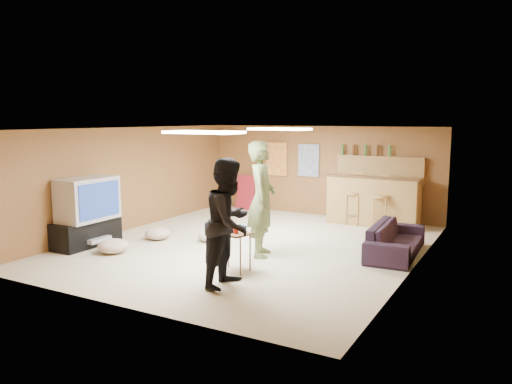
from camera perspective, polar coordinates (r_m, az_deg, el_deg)
The scene contains 32 objects.
ground at distance 9.50m, azimuth -0.58°, elevation -6.13°, with size 7.00×7.00×0.00m, color #B9AE8D.
ceiling at distance 9.20m, azimuth -0.61°, elevation 7.25°, with size 6.00×7.00×0.02m, color silver.
wall_back at distance 12.43m, azimuth 7.36°, elevation 2.41°, with size 6.00×0.02×2.20m, color brown.
wall_front at distance 6.51m, azimuth -15.93°, elevation -3.31°, with size 6.00×0.02×2.20m, color brown.
wall_left at distance 11.06m, azimuth -14.26°, elevation 1.48°, with size 0.02×7.00×2.20m, color brown.
wall_right at distance 8.25m, azimuth 17.87°, elevation -0.96°, with size 0.02×7.00×2.20m, color brown.
tv_stand at distance 9.97m, azimuth -18.80°, elevation -4.42°, with size 0.55×1.30×0.50m, color black.
dvd_box at distance 9.83m, azimuth -17.90°, elevation -5.15°, with size 0.35×0.50×0.08m, color #B2B2B7.
tv_body at distance 9.80m, azimuth -18.70°, elevation -0.76°, with size 0.60×1.10×0.80m, color #B2B2B7.
tv_screen at distance 9.57m, azimuth -17.45°, elevation -0.91°, with size 0.02×0.95×0.65m, color navy.
bar_counter at distance 11.52m, azimuth 13.26°, elevation -0.99°, with size 2.00×0.60×1.10m, color olive.
bar_lip at distance 11.20m, azimuth 13.00°, elevation 1.61°, with size 2.10×0.12×0.05m, color #452B16.
bar_shelf at distance 11.84m, azimuth 14.00°, elevation 3.87°, with size 2.00×0.18×0.05m, color olive.
bar_backing at distance 11.88m, azimuth 13.98°, elevation 2.44°, with size 2.00×0.14×0.60m, color olive.
poster_left at distance 12.86m, azimuth 2.33°, elevation 3.79°, with size 0.60×0.03×0.85m, color #BF3F26.
poster_right at distance 12.48m, azimuth 6.03°, elevation 3.61°, with size 0.55×0.03×0.80m, color #334C99.
folding_chair_stack at distance 13.20m, azimuth -1.12°, elevation -0.02°, with size 0.50×0.14×0.90m, color maroon.
ceiling_panel_front at distance 7.93m, azimuth -5.98°, elevation 6.80°, with size 1.20×0.60×0.04m, color white.
ceiling_panel_back at distance 10.26m, azimuth 2.72°, elevation 7.20°, with size 1.20×0.60×0.04m, color white.
person_olive at distance 8.63m, azimuth 0.66°, elevation -0.80°, with size 0.73×0.48×2.01m, color #5D693C.
person_black at distance 7.10m, azimuth -3.06°, elevation -3.51°, with size 0.90×0.70×1.84m, color black.
sofa at distance 9.14m, azimuth 15.68°, elevation -5.24°, with size 1.91×0.75×0.56m, color black.
tray_table at distance 7.88m, azimuth -2.50°, elevation -6.85°, with size 0.48×0.39×0.63m, color #452B16.
cup_red_near at distance 7.90m, azimuth -2.99°, elevation -4.05°, with size 0.08×0.08×0.11m, color red.
cup_red_far at distance 7.71m, azimuth -2.32°, elevation -4.35°, with size 0.08×0.08×0.11m, color red.
cup_blue at distance 7.80m, azimuth -1.34°, elevation -4.22°, with size 0.07×0.07×0.10m, color navy.
bar_stool_left at distance 11.45m, azimuth 11.14°, elevation -0.96°, with size 0.35×0.35×1.10m, color olive, non-canonical shape.
bar_stool_right at distance 11.13m, azimuth 14.13°, elevation -1.19°, with size 0.37×0.37×1.16m, color olive, non-canonical shape.
cushion_near_tv at distance 10.14m, azimuth -11.16°, elevation -4.68°, with size 0.51×0.51×0.23m, color tan.
cushion_mid at distance 9.85m, azimuth -5.32°, elevation -5.03°, with size 0.45×0.45×0.20m, color tan.
cushion_far at distance 9.33m, azimuth -16.02°, elevation -5.95°, with size 0.55×0.55×0.25m, color tan.
bottle_row at distance 11.90m, azimuth 12.42°, elevation 4.70°, with size 1.20×0.08×0.26m, color #3F7233, non-canonical shape.
Camera 1 is at (4.52, -8.01, 2.39)m, focal length 35.00 mm.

